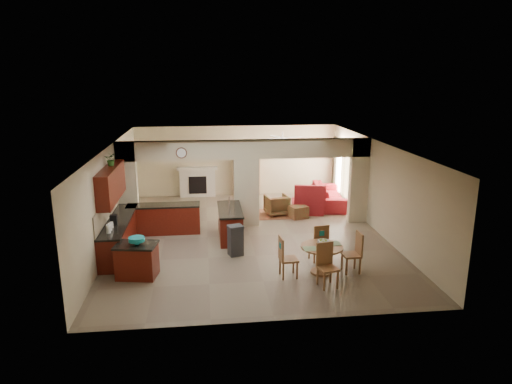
{
  "coord_description": "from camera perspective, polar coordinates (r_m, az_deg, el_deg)",
  "views": [
    {
      "loc": [
        -1.32,
        -13.08,
        4.78
      ],
      "look_at": [
        0.23,
        0.3,
        1.29
      ],
      "focal_mm": 32.0,
      "sensor_mm": 36.0,
      "label": 1
    }
  ],
  "objects": [
    {
      "name": "wall_front",
      "position": [
        8.85,
        2.49,
        -7.93
      ],
      "size": [
        8.0,
        0.0,
        8.0
      ],
      "primitive_type": "plane",
      "rotation": [
        -1.57,
        0.0,
        0.0
      ],
      "color": "#BCAC89",
      "rests_on": "floor"
    },
    {
      "name": "kitchen_island",
      "position": [
        11.49,
        -14.65,
        -8.26
      ],
      "size": [
        1.07,
        0.85,
        0.84
      ],
      "rotation": [
        0.0,
        0.0,
        -0.17
      ],
      "color": "#3F0E07",
      "rests_on": "floor"
    },
    {
      "name": "chair_south",
      "position": [
        10.77,
        8.78,
        -8.75
      ],
      "size": [
        0.5,
        0.5,
        1.02
      ],
      "rotation": [
        0.0,
        0.0,
        0.22
      ],
      "color": "brown",
      "rests_on": "floor"
    },
    {
      "name": "window_b",
      "position": [
        18.23,
        10.41,
        2.95
      ],
      "size": [
        0.02,
        0.9,
        1.9
      ],
      "primitive_type": "cube",
      "color": "white",
      "rests_on": "wall_right"
    },
    {
      "name": "drape_a_right",
      "position": [
        17.19,
        11.34,
        2.21
      ],
      "size": [
        0.1,
        0.28,
        2.3
      ],
      "primitive_type": "cube",
      "color": "#3D1918",
      "rests_on": "wall_right"
    },
    {
      "name": "drape_a_left",
      "position": [
        16.08,
        12.63,
        1.3
      ],
      "size": [
        0.1,
        0.28,
        2.3
      ],
      "primitive_type": "cube",
      "color": "#3D1918",
      "rests_on": "wall_right"
    },
    {
      "name": "wall_right",
      "position": [
        14.51,
        15.1,
        0.54
      ],
      "size": [
        0.0,
        10.0,
        10.0
      ],
      "primitive_type": "plane",
      "rotation": [
        1.57,
        0.0,
        -1.57
      ],
      "color": "#BCAC89",
      "rests_on": "floor"
    },
    {
      "name": "teal_bowl",
      "position": [
        11.28,
        -14.69,
        -5.92
      ],
      "size": [
        0.38,
        0.38,
        0.18
      ],
      "primitive_type": "cylinder",
      "color": "teal",
      "rests_on": "kitchen_island"
    },
    {
      "name": "partition_header",
      "position": [
        14.32,
        -1.24,
        5.36
      ],
      "size": [
        8.0,
        0.25,
        0.6
      ],
      "primitive_type": "cube",
      "color": "#BCAC89",
      "rests_on": "partition_center_pier"
    },
    {
      "name": "plant",
      "position": [
        12.98,
        -17.65,
        3.92
      ],
      "size": [
        0.34,
        0.3,
        0.35
      ],
      "primitive_type": "imported",
      "rotation": [
        0.0,
        0.0,
        -0.08
      ],
      "color": "#235516",
      "rests_on": "upper_cabinets"
    },
    {
      "name": "partition_right_pier",
      "position": [
        15.32,
        12.7,
        1.41
      ],
      "size": [
        0.6,
        0.25,
        2.8
      ],
      "primitive_type": "cube",
      "color": "#BCAC89",
      "rests_on": "floor"
    },
    {
      "name": "chaise",
      "position": [
        16.3,
        6.43,
        -1.83
      ],
      "size": [
        1.2,
        1.04,
        0.43
      ],
      "primitive_type": "cube",
      "rotation": [
        0.0,
        0.0,
        -0.15
      ],
      "color": "maroon",
      "rests_on": "floor"
    },
    {
      "name": "chair_east",
      "position": [
        11.6,
        12.24,
        -7.2
      ],
      "size": [
        0.44,
        0.44,
        1.02
      ],
      "rotation": [
        0.0,
        0.0,
        4.76
      ],
      "color": "brown",
      "rests_on": "floor"
    },
    {
      "name": "upper_cabinets",
      "position": [
        12.85,
        -17.66,
        0.97
      ],
      "size": [
        0.35,
        2.4,
        0.9
      ],
      "primitive_type": "cube",
      "color": "#3F0E07",
      "rests_on": "wall_left"
    },
    {
      "name": "drape_b_left",
      "position": [
        17.66,
        10.85,
        2.56
      ],
      "size": [
        0.1,
        0.28,
        2.3
      ],
      "primitive_type": "cube",
      "color": "#3D1918",
      "rests_on": "wall_right"
    },
    {
      "name": "shelving_unit",
      "position": [
        18.39,
        -1.25,
        2.33
      ],
      "size": [
        1.0,
        0.32,
        1.8
      ],
      "primitive_type": "cube",
      "color": "brown",
      "rests_on": "floor"
    },
    {
      "name": "partition_left_pier",
      "position": [
        14.67,
        -15.76,
        0.65
      ],
      "size": [
        0.6,
        0.25,
        2.8
      ],
      "primitive_type": "cube",
      "color": "#BCAC89",
      "rests_on": "floor"
    },
    {
      "name": "floor",
      "position": [
        13.98,
        -0.8,
        -5.47
      ],
      "size": [
        10.0,
        10.0,
        0.0
      ],
      "primitive_type": "plane",
      "color": "#756851",
      "rests_on": "ground"
    },
    {
      "name": "kitchen_counter",
      "position": [
        13.67,
        -14.46,
        -4.36
      ],
      "size": [
        2.52,
        3.29,
        1.48
      ],
      "color": "#3F0E07",
      "rests_on": "floor"
    },
    {
      "name": "chair_north",
      "position": [
        12.05,
        7.93,
        -6.14
      ],
      "size": [
        0.49,
        0.49,
        1.02
      ],
      "rotation": [
        0.0,
        0.0,
        3.32
      ],
      "color": "brown",
      "rests_on": "floor"
    },
    {
      "name": "chair_west",
      "position": [
        11.07,
        3.67,
        -7.94
      ],
      "size": [
        0.45,
        0.45,
        1.02
      ],
      "rotation": [
        0.0,
        0.0,
        1.63
      ],
      "color": "brown",
      "rests_on": "floor"
    },
    {
      "name": "window_a",
      "position": [
        16.65,
        12.09,
        1.78
      ],
      "size": [
        0.02,
        0.9,
        1.9
      ],
      "primitive_type": "cube",
      "color": "white",
      "rests_on": "wall_right"
    },
    {
      "name": "ceiling",
      "position": [
        13.29,
        -0.84,
        5.95
      ],
      "size": [
        10.0,
        10.0,
        0.0
      ],
      "primitive_type": "plane",
      "rotation": [
        3.14,
        0.0,
        0.0
      ],
      "color": "white",
      "rests_on": "wall_back"
    },
    {
      "name": "armchair",
      "position": [
        15.94,
        2.63,
        -1.63
      ],
      "size": [
        0.88,
        0.9,
        0.7
      ],
      "primitive_type": "imported",
      "rotation": [
        0.0,
        0.0,
        3.33
      ],
      "color": "maroon",
      "rests_on": "floor"
    },
    {
      "name": "wall_clock",
      "position": [
        14.13,
        -9.31,
        4.84
      ],
      "size": [
        0.34,
        0.03,
        0.34
      ],
      "primitive_type": "cylinder",
      "rotation": [
        1.57,
        0.0,
        0.0
      ],
      "color": "#522A1B",
      "rests_on": "partition_header"
    },
    {
      "name": "fruit_bowl",
      "position": [
        11.36,
        8.39,
        -6.25
      ],
      "size": [
        0.28,
        0.28,
        0.15
      ],
      "primitive_type": "cylinder",
      "color": "#7CAB24",
      "rests_on": "dining_table"
    },
    {
      "name": "peninsula",
      "position": [
        13.68,
        -3.26,
        -3.92
      ],
      "size": [
        0.7,
        1.85,
        0.91
      ],
      "color": "#3F0E07",
      "rests_on": "floor"
    },
    {
      "name": "drape_b_right",
      "position": [
        18.78,
        9.77,
        3.32
      ],
      "size": [
        0.1,
        0.28,
        2.3
      ],
      "primitive_type": "cube",
      "color": "#3D1918",
      "rests_on": "wall_right"
    },
    {
      "name": "trash_can",
      "position": [
        12.42,
        -2.58,
        -6.2
      ],
      "size": [
        0.44,
        0.41,
        0.78
      ],
      "primitive_type": "cube",
      "rotation": [
        0.0,
        0.0,
        0.3
      ],
      "color": "#2A2A2C",
      "rests_on": "floor"
    },
    {
      "name": "fireplace",
      "position": [
        18.39,
        -7.31,
        1.31
      ],
      "size": [
        1.6,
        0.35,
        1.2
      ],
      "color": "beige",
      "rests_on": "floor"
    },
    {
      "name": "wall_left",
      "position": [
        13.77,
        -17.62,
        -0.38
      ],
      "size": [
        0.0,
        10.0,
        10.0
      ],
      "primitive_type": "plane",
      "rotation": [
        1.57,
        0.0,
        1.57
      ],
      "color": "#BCAC89",
      "rests_on": "floor"
    },
    {
      "name": "ottoman",
      "position": [
        15.73,
        5.25,
        -2.44
      ],
      "size": [
        0.71,
        0.71,
        0.42
      ],
      "primitive_type": "cube",
      "rotation": [
        0.0,
        0.0,
        0.28
      ],
      "color": "maroon",
      "rests_on": "floor"
    },
    {
      "name": "dining_table",
      "position": [
        11.41,
        8.22,
        -7.78
      ],
      "size": [
        1.04,
        1.04,
        0.71
      ],
      "color": "brown",
      "rests_on": "floor"
    },
    {
      "name": "rug",
      "position": [
        16.11,
        2.7,
        -2.74
      ],
      "size": [
        1.6,
        1.3,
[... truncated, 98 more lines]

